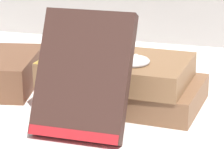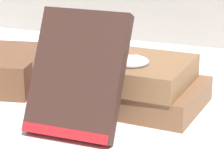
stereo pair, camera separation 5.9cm
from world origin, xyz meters
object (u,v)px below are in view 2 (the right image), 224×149
object	(u,v)px
book_flat_bottom	(122,91)
book_flat_top	(115,69)
book_leaning_front	(77,78)
pocket_watch	(130,61)

from	to	relation	value
book_flat_bottom	book_flat_top	world-z (taller)	book_flat_top
book_flat_bottom	book_leaning_front	xyz separation A→B (m)	(-0.02, -0.12, 0.05)
book_flat_bottom	pocket_watch	size ratio (longest dim) A/B	4.14
book_flat_top	book_leaning_front	bearing A→B (deg)	-91.43
book_flat_top	pocket_watch	bearing A→B (deg)	-30.80
book_flat_top	book_leaning_front	world-z (taller)	book_leaning_front
book_flat_top	pocket_watch	size ratio (longest dim) A/B	3.76
book_leaning_front	pocket_watch	world-z (taller)	book_leaning_front
book_leaning_front	book_flat_bottom	bearing A→B (deg)	82.24
pocket_watch	book_flat_bottom	bearing A→B (deg)	128.60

